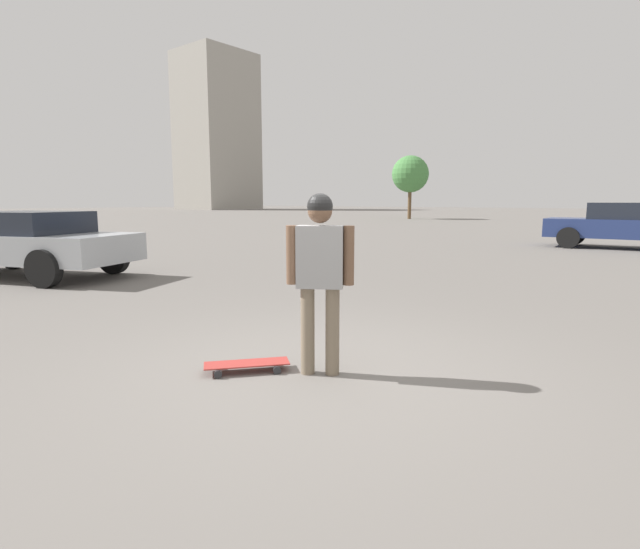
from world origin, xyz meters
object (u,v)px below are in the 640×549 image
Objects in this scene: skateboard at (247,364)px; car_parked_far at (618,225)px; person at (320,265)px; car_parked_near at (26,242)px.

skateboard is 16.21m from car_parked_far.
person is at bearing 163.26° from skateboard.
person is 0.37× the size of car_parked_far.
person is 15.79m from car_parked_far.
car_parked_near is 1.09× the size of car_parked_far.
person is at bearing 152.66° from car_parked_near.
car_parked_far is (-8.37, -15.12, 0.06)m from car_parked_near.
car_parked_far is at bearing -143.26° from skateboard.
skateboard is (0.56, 0.39, -0.94)m from person.
car_parked_far reaches higher than car_parked_near.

